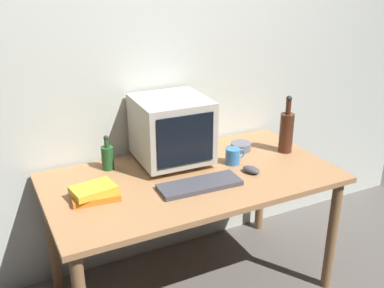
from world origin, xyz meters
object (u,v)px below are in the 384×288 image
bottle_tall (286,131)px  mug (233,156)px  book_stack (94,193)px  keyboard (200,185)px  computer_mouse (251,170)px  cd_spindle (241,146)px  crt_monitor (171,130)px  bottle_short (107,157)px

bottle_tall → mug: bearing=-178.5°
book_stack → bottle_tall: bearing=2.7°
keyboard → book_stack: (-0.50, 0.12, 0.02)m
computer_mouse → cd_spindle: (0.12, 0.29, 0.00)m
crt_monitor → mug: crt_monitor is taller
book_stack → mug: 0.80m
crt_monitor → book_stack: (-0.50, -0.22, -0.16)m
bottle_tall → bottle_short: 1.04m
book_stack → bottle_short: bearing=61.8°
keyboard → computer_mouse: (0.32, 0.02, 0.01)m
computer_mouse → cd_spindle: bearing=46.0°
crt_monitor → computer_mouse: size_ratio=3.99×
crt_monitor → mug: size_ratio=3.32×
book_stack → cd_spindle: size_ratio=1.98×
keyboard → mug: size_ratio=3.50×
bottle_short → book_stack: size_ratio=0.82×
computer_mouse → book_stack: book_stack is taller
bottle_tall → mug: 0.37m
book_stack → computer_mouse: bearing=-7.0°
keyboard → mug: bearing=31.8°
bottle_tall → mug: size_ratio=2.85×
crt_monitor → keyboard: bearing=-90.0°
bottle_tall → mug: (-0.37, -0.01, -0.08)m
book_stack → cd_spindle: book_stack is taller
bottle_short → cd_spindle: 0.79m
mug → bottle_short: bearing=159.3°
keyboard → computer_mouse: computer_mouse is taller
computer_mouse → bottle_tall: bearing=2.7°
computer_mouse → mug: 0.15m
book_stack → cd_spindle: (0.94, 0.19, -0.01)m
crt_monitor → cd_spindle: 0.47m
crt_monitor → computer_mouse: (0.32, -0.32, -0.17)m
computer_mouse → book_stack: 0.83m
computer_mouse → mug: bearing=77.7°
cd_spindle → book_stack: bearing=-168.6°
cd_spindle → bottle_tall: bearing=-31.2°
mug → cd_spindle: size_ratio=1.00×
cd_spindle → bottle_short: bearing=172.8°
bottle_short → mug: bearing=-20.7°
computer_mouse → mug: mug is taller
crt_monitor → bottle_short: crt_monitor is taller
bottle_tall → bottle_short: size_ratio=1.75×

